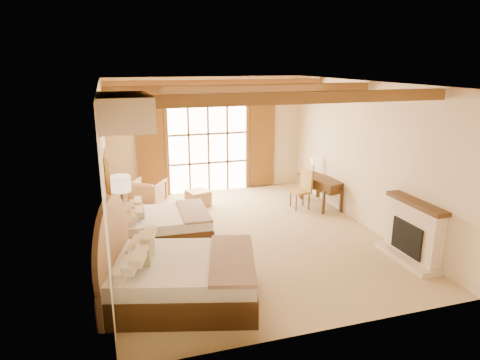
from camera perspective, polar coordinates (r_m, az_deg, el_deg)
name	(u,v)px	position (r m, az deg, el deg)	size (l,w,h in m)	color
floor	(246,236)	(9.23, 0.78, -7.42)	(7.00, 7.00, 0.00)	tan
wall_back	(208,135)	(12.04, -4.34, 5.96)	(5.50, 5.50, 0.00)	beige
wall_left	(105,173)	(8.33, -17.50, 0.91)	(7.00, 7.00, 0.00)	beige
wall_right	(364,154)	(9.91, 16.16, 3.29)	(7.00, 7.00, 0.00)	beige
ceiling	(246,83)	(8.50, 0.86, 12.85)	(7.00, 7.00, 0.00)	#BC8138
ceiling_beams	(246,89)	(8.51, 0.86, 12.04)	(5.39, 4.60, 0.18)	brown
french_doors	(208,148)	(12.05, -4.24, 4.27)	(3.95, 0.08, 2.60)	white
fireplace	(412,234)	(8.59, 22.01, -6.73)	(0.46, 1.40, 1.16)	beige
painting	(108,175)	(7.56, -17.22, 0.66)	(0.06, 0.95, 0.75)	gold
canopy_valance	(124,111)	(6.12, -15.15, 8.89)	(0.70, 1.40, 0.45)	#F5E2BF
bed_near	(172,275)	(6.79, -9.01, -12.39)	(2.66, 2.22, 1.47)	#4A3117
bed_far	(157,223)	(9.04, -11.04, -5.68)	(1.91, 1.47, 1.23)	#4A3117
nightstand	(130,257)	(7.89, -14.44, -9.93)	(0.45, 0.45, 0.55)	#4A3117
floor_lamp	(121,189)	(7.95, -15.57, -1.17)	(0.35, 0.35, 1.64)	#3B281E
armchair	(148,194)	(11.04, -12.21, -1.85)	(0.78, 0.80, 0.73)	tan
ottoman	(198,198)	(11.12, -5.61, -2.37)	(0.53, 0.53, 0.38)	#A77951
desk	(321,191)	(11.18, 10.69, -1.39)	(0.89, 1.46, 0.73)	#4A3117
desk_chair	(301,196)	(10.90, 8.10, -2.18)	(0.53, 0.52, 0.99)	#B48B47
desk_lamp	(314,162)	(11.51, 9.84, 2.42)	(0.19, 0.19, 0.39)	#3B281E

